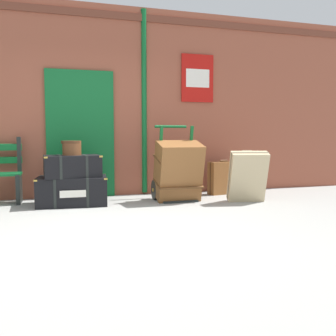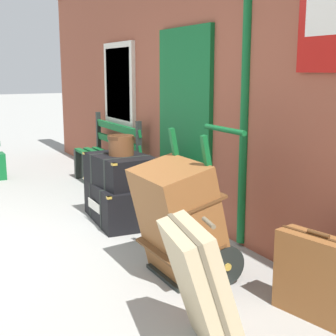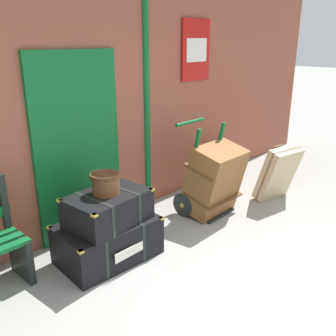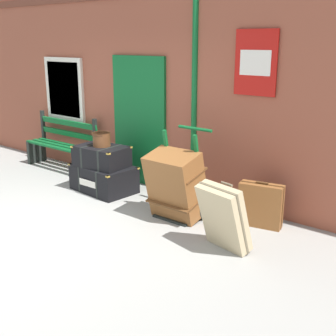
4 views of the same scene
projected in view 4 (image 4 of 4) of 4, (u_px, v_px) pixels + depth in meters
ground_plane at (23, 232)px, 5.51m from camera, size 60.00×60.00×0.00m
brick_facade at (154, 88)px, 7.01m from camera, size 10.40×0.35×3.20m
platform_bench at (63, 145)px, 8.15m from camera, size 1.60×0.43×1.01m
steamer_trunk_base at (104, 178)px, 6.98m from camera, size 1.06×0.73×0.43m
steamer_trunk_middle at (102, 156)px, 6.86m from camera, size 0.84×0.60×0.33m
round_hatbox at (102, 138)px, 6.79m from camera, size 0.29×0.29×0.21m
porters_trolley at (184, 196)px, 6.00m from camera, size 0.71×0.60×1.20m
large_brown_trunk at (176, 185)px, 5.81m from camera, size 0.70×0.63×0.96m
suitcase_olive at (224, 218)px, 4.94m from camera, size 0.63×0.52×0.81m
suitcase_slate at (261, 205)px, 5.63m from camera, size 0.59×0.31×0.61m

